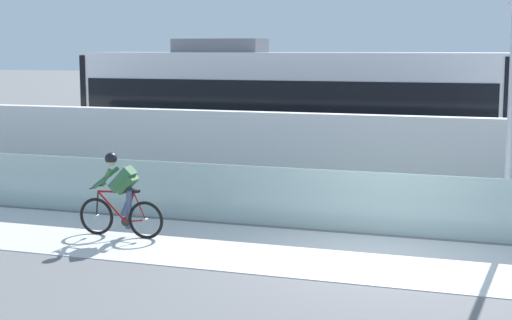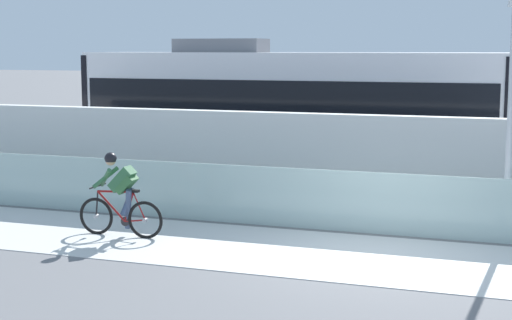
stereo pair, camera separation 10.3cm
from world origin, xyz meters
name	(u,v)px [view 1 (the left image)]	position (x,y,z in m)	size (l,w,h in m)	color
ground_plane	(372,258)	(0.00, 0.00, 0.00)	(200.00, 200.00, 0.00)	slate
bike_path_deck	(372,258)	(0.00, 0.00, 0.01)	(32.00, 3.20, 0.01)	silver
glass_parapet	(391,204)	(0.00, 1.85, 0.60)	(32.00, 0.05, 1.20)	#ADC6C1
concrete_barrier_wall	(406,166)	(0.00, 3.65, 1.07)	(32.00, 0.36, 2.15)	silver
tram_rail_near	(420,196)	(0.00, 6.13, 0.00)	(32.00, 0.08, 0.01)	#595654
tram_rail_far	(427,186)	(0.00, 7.57, 0.00)	(32.00, 0.08, 0.01)	#595654
tram	(290,112)	(-3.52, 6.85, 1.89)	(11.06, 2.54, 3.81)	silver
cyclist_on_bike	(121,196)	(-4.81, 0.00, 0.78)	(1.77, 0.58, 1.61)	black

